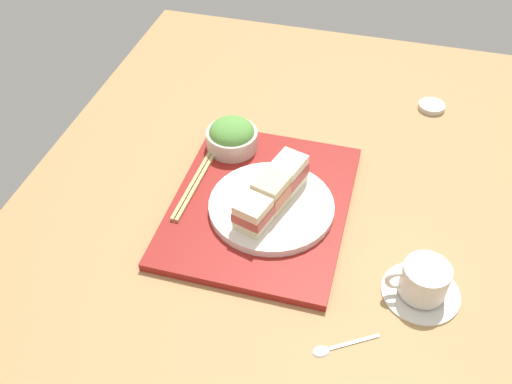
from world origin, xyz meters
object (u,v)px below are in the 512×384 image
object	(u,v)px
sandwich_near	(288,173)
salad_bowl	(232,136)
coffee_cup	(423,283)
teaspoon	(331,348)
sandwich_plate	(271,206)
sandwich_far	(254,212)
sandwich_middle	(272,191)
chopsticks_pair	(194,185)
small_sauce_dish	(432,106)

from	to	relation	value
sandwich_near	salad_bowl	bearing A→B (deg)	-125.29
coffee_cup	teaspoon	size ratio (longest dim) A/B	1.28
salad_bowl	coffee_cup	distance (cm)	47.53
sandwich_plate	sandwich_far	bearing A→B (deg)	-17.47
sandwich_plate	sandwich_far	size ratio (longest dim) A/B	2.94
sandwich_middle	sandwich_far	distance (cm)	5.72
sandwich_far	chopsticks_pair	world-z (taller)	sandwich_far
coffee_cup	small_sauce_dish	world-z (taller)	coffee_cup
sandwich_middle	salad_bowl	xyz separation A→B (cm)	(-15.21, -12.08, -1.62)
sandwich_plate	small_sauce_dish	size ratio (longest dim) A/B	3.86
sandwich_far	chopsticks_pair	xyz separation A→B (cm)	(-7.43, -13.94, -3.81)
sandwich_near	coffee_cup	bearing A→B (deg)	58.05
sandwich_middle	chopsticks_pair	distance (cm)	16.32
salad_bowl	small_sauce_dish	size ratio (longest dim) A/B	1.76
small_sauce_dish	chopsticks_pair	bearing A→B (deg)	-46.71
sandwich_far	salad_bowl	distance (cm)	23.15
sandwich_middle	teaspoon	size ratio (longest dim) A/B	0.79
sandwich_far	salad_bowl	world-z (taller)	sandwich_far
sandwich_near	sandwich_plate	bearing A→B (deg)	-17.47
sandwich_plate	sandwich_near	bearing A→B (deg)	162.53
small_sauce_dish	teaspoon	size ratio (longest dim) A/B	0.60
sandwich_plate	salad_bowl	distance (cm)	19.55
teaspoon	chopsticks_pair	bearing A→B (deg)	-130.47
sandwich_far	sandwich_near	bearing A→B (deg)	162.53
sandwich_near	salad_bowl	size ratio (longest dim) A/B	0.76
sandwich_near	sandwich_middle	xyz separation A→B (cm)	(5.45, -1.71, -0.02)
sandwich_middle	sandwich_plate	bearing A→B (deg)	0.00
chopsticks_pair	teaspoon	distance (cm)	41.02
sandwich_plate	teaspoon	world-z (taller)	sandwich_plate
chopsticks_pair	coffee_cup	size ratio (longest dim) A/B	1.52
salad_bowl	sandwich_far	bearing A→B (deg)	26.65
sandwich_near	teaspoon	world-z (taller)	sandwich_near
sandwich_plate	chopsticks_pair	size ratio (longest dim) A/B	1.19
chopsticks_pair	coffee_cup	bearing A→B (deg)	73.63
sandwich_plate	chopsticks_pair	world-z (taller)	sandwich_plate
chopsticks_pair	salad_bowl	bearing A→B (deg)	164.92
sandwich_plate	salad_bowl	xyz separation A→B (cm)	(-15.21, -12.08, 2.16)
chopsticks_pair	small_sauce_dish	world-z (taller)	chopsticks_pair
sandwich_middle	small_sauce_dish	distance (cm)	50.07
sandwich_near	coffee_cup	xyz separation A→B (cm)	(16.20, 25.98, -3.26)
coffee_cup	small_sauce_dish	distance (cm)	52.76
sandwich_middle	sandwich_far	bearing A→B (deg)	-17.47
sandwich_near	teaspoon	size ratio (longest dim) A/B	0.80
sandwich_near	small_sauce_dish	distance (cm)	44.63
salad_bowl	chopsticks_pair	world-z (taller)	salad_bowl
sandwich_plate	coffee_cup	bearing A→B (deg)	68.78
small_sauce_dish	sandwich_far	bearing A→B (deg)	-31.02
sandwich_far	chopsticks_pair	size ratio (longest dim) A/B	0.40
small_sauce_dish	teaspoon	distance (cm)	67.52
sandwich_near	coffee_cup	world-z (taller)	sandwich_near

